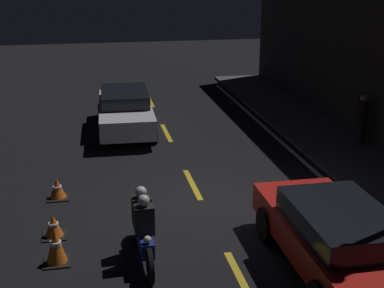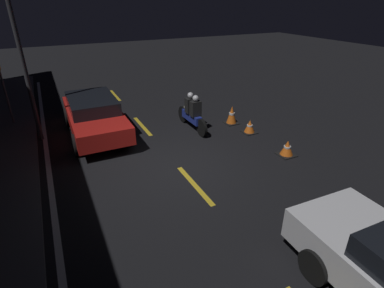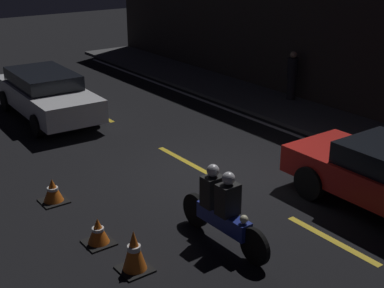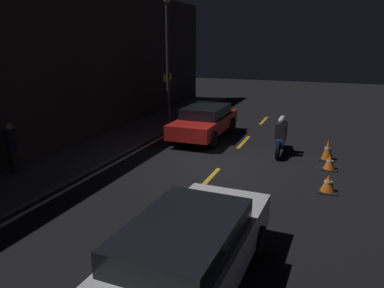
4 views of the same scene
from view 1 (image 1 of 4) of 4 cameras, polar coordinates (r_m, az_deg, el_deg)
ground_plane at (r=12.84m, az=0.93°, el=-6.01°), size 56.00×56.00×0.00m
lane_dash_a at (r=22.21m, az=-4.48°, el=4.60°), size 2.00×0.14×0.01m
lane_dash_b at (r=17.91m, az=-2.75°, el=1.20°), size 2.00×0.14×0.01m
lane_dash_c at (r=13.73m, az=0.06°, el=-4.30°), size 2.00×0.14×0.01m
lane_dash_d at (r=9.86m, az=5.31°, el=-14.30°), size 2.00×0.14×0.01m
lane_solid_kerb at (r=13.91m, az=14.97°, el=-4.66°), size 25.20×0.14×0.01m
sedan_white at (r=18.10m, az=-7.14°, el=3.67°), size 4.60×1.97×1.35m
taxi_red at (r=10.01m, az=15.08°, el=-9.46°), size 4.34×1.87×1.34m
motorcycle at (r=10.20m, az=-5.20°, el=-8.85°), size 2.19×0.37×1.39m
traffic_cone_near at (r=13.25m, az=-14.17°, el=-4.66°), size 0.52×0.52×0.50m
traffic_cone_mid at (r=11.47m, az=-14.54°, el=-8.49°), size 0.49×0.49×0.49m
traffic_cone_far at (r=10.48m, az=-14.33°, el=-10.50°), size 0.51×0.51×0.71m
pedestrian at (r=17.03m, az=17.64°, el=2.50°), size 0.34×0.34×1.55m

